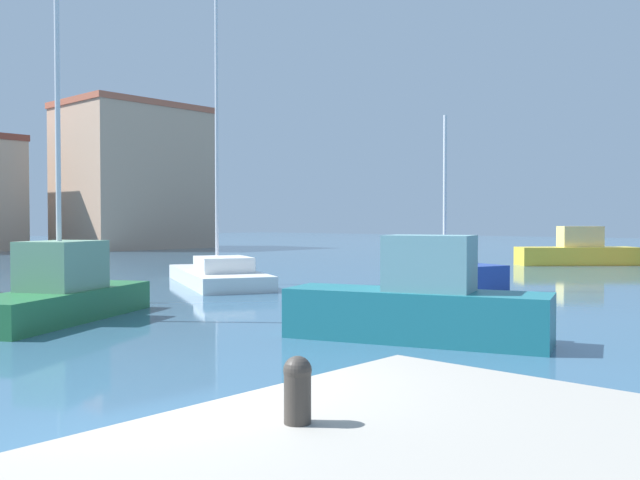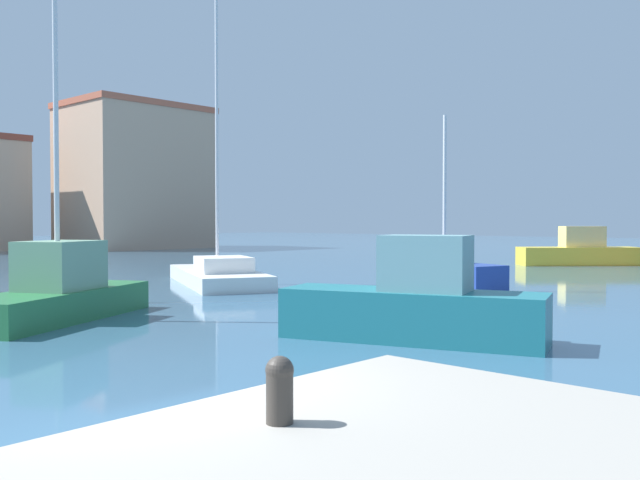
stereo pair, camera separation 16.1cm
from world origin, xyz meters
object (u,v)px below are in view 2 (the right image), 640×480
at_px(mooring_bollard, 280,387).
at_px(sailboat_white_center_channel, 218,273).
at_px(motorboat_grey_outer_mooring, 61,256).
at_px(sailboat_blue_behind_lamppost, 444,273).
at_px(motorboat_yellow_mid_harbor, 579,252).
at_px(motorboat_teal_near_pier, 415,304).
at_px(sailboat_green_distant_north, 59,291).

height_order(mooring_bollard, sailboat_white_center_channel, sailboat_white_center_channel).
bearing_deg(mooring_bollard, motorboat_grey_outer_mooring, 65.54).
height_order(mooring_bollard, sailboat_blue_behind_lamppost, sailboat_blue_behind_lamppost).
bearing_deg(motorboat_grey_outer_mooring, sailboat_white_center_channel, -95.45).
xyz_separation_m(motorboat_grey_outer_mooring, motorboat_yellow_mid_harbor, (18.72, -20.31, 0.23)).
distance_m(mooring_bollard, sailboat_blue_behind_lamppost, 18.75).
relative_size(motorboat_teal_near_pier, sailboat_green_distant_north, 0.57).
bearing_deg(motorboat_grey_outer_mooring, motorboat_teal_near_pier, -103.50).
bearing_deg(motorboat_grey_outer_mooring, mooring_bollard, -114.46).
xyz_separation_m(mooring_bollard, motorboat_grey_outer_mooring, (14.25, 31.31, -0.69)).
height_order(sailboat_blue_behind_lamppost, sailboat_green_distant_north, sailboat_green_distant_north).
height_order(motorboat_yellow_mid_harbor, sailboat_green_distant_north, sailboat_green_distant_north).
relative_size(mooring_bollard, motorboat_yellow_mid_harbor, 0.09).
height_order(mooring_bollard, sailboat_green_distant_north, sailboat_green_distant_north).
distance_m(mooring_bollard, motorboat_grey_outer_mooring, 34.41).
height_order(sailboat_white_center_channel, motorboat_teal_near_pier, sailboat_white_center_channel).
distance_m(motorboat_grey_outer_mooring, sailboat_green_distant_north, 21.62).
height_order(mooring_bollard, motorboat_yellow_mid_harbor, motorboat_yellow_mid_harbor).
relative_size(sailboat_blue_behind_lamppost, motorboat_grey_outer_mooring, 1.18).
xyz_separation_m(motorboat_teal_near_pier, sailboat_blue_behind_lamppost, (8.73, 4.82, -0.13)).
xyz_separation_m(sailboat_blue_behind_lamppost, sailboat_green_distant_north, (-12.05, 3.09, 0.10)).
distance_m(mooring_bollard, motorboat_teal_near_pier, 8.78).
bearing_deg(mooring_bollard, motorboat_teal_near_pier, 28.24).
bearing_deg(mooring_bollard, sailboat_white_center_channel, 52.04).
xyz_separation_m(sailboat_white_center_channel, sailboat_blue_behind_lamppost, (3.63, -7.47, 0.17)).
height_order(sailboat_blue_behind_lamppost, motorboat_yellow_mid_harbor, sailboat_blue_behind_lamppost).
relative_size(motorboat_grey_outer_mooring, sailboat_green_distant_north, 0.54).
bearing_deg(sailboat_blue_behind_lamppost, sailboat_white_center_channel, 115.91).
bearing_deg(motorboat_teal_near_pier, mooring_bollard, -151.76).
relative_size(sailboat_white_center_channel, motorboat_yellow_mid_harbor, 2.03).
bearing_deg(sailboat_white_center_channel, sailboat_blue_behind_lamppost, -64.09).
distance_m(mooring_bollard, sailboat_white_center_channel, 20.87).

